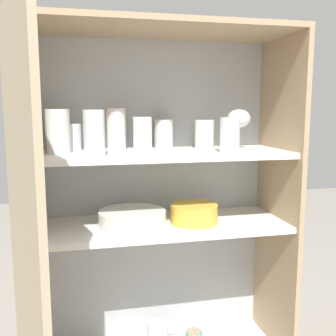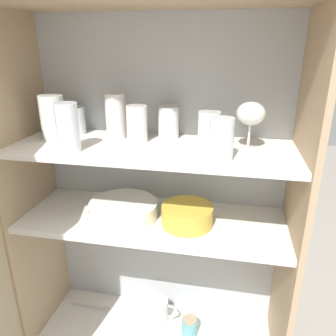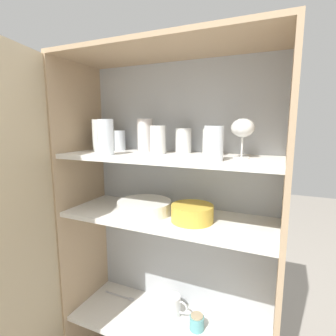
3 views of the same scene
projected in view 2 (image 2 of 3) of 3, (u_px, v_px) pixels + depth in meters
The scene contains 21 objects.
cupboard_back_panel at pixel (163, 214), 1.29m from camera, with size 0.92×0.02×1.45m, color #B2B7BC.
cupboard_side_left at pixel (36, 224), 1.22m from camera, with size 0.02×0.35×1.45m, color tan.
cupboard_side_right at pixel (289, 252), 1.05m from camera, with size 0.02×0.35×1.45m, color tan.
cupboard_top_panel at pixel (149, 1), 0.87m from camera, with size 0.92×0.35×0.02m, color tan.
shelf_board_lower at pixel (155, 333), 1.29m from camera, with size 0.88×0.31×0.02m, color white.
shelf_board_middle at pixel (153, 220), 1.11m from camera, with size 0.88×0.31×0.02m, color white.
shelf_board_upper at pixel (152, 149), 1.02m from camera, with size 0.88×0.31×0.02m, color white.
tumbler_glass_0 at pixel (68, 128), 0.94m from camera, with size 0.06×0.06×0.14m.
tumbler_glass_1 at pixel (74, 120), 1.14m from camera, with size 0.07×0.07×0.09m.
tumbler_glass_2 at pixel (169, 122), 1.08m from camera, with size 0.07×0.07×0.11m.
tumbler_glass_3 at pixel (137, 124), 1.04m from camera, with size 0.07×0.07×0.12m.
tumbler_glass_4 at pixel (209, 129), 1.01m from camera, with size 0.07×0.07×0.11m.
tumbler_glass_5 at pixel (53, 117), 1.07m from camera, with size 0.08×0.08×0.14m.
tumbler_glass_6 at pixel (116, 116), 1.09m from camera, with size 0.07×0.07×0.15m.
tumbler_glass_7 at pixel (221, 140), 0.87m from camera, with size 0.07×0.07×0.12m.
wine_glass_0 at pixel (251, 115), 0.94m from camera, with size 0.08×0.08×0.14m.
plate_stack_white at pixel (123, 210), 1.10m from camera, with size 0.23×0.23×0.05m.
mixing_bowl_large at pixel (187, 214), 1.06m from camera, with size 0.17×0.17×0.07m.
coffee_mug_primary at pixel (158, 311), 1.32m from camera, with size 0.12×0.08×0.10m.
storage_jar at pixel (190, 326), 1.27m from camera, with size 0.06×0.06×0.07m.
serving_spoon at pixel (94, 307), 1.40m from camera, with size 0.18×0.02×0.01m.
Camera 2 is at (0.24, -0.79, 1.35)m, focal length 35.00 mm.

